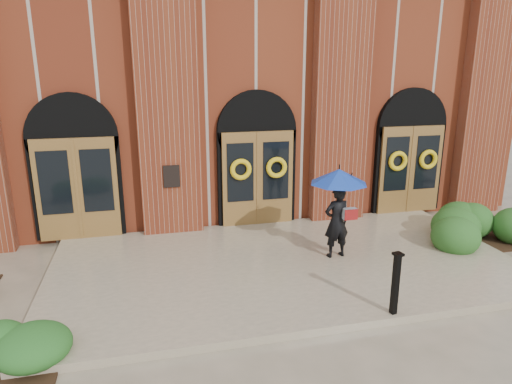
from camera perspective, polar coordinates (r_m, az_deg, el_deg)
name	(u,v)px	position (r m, az deg, el deg)	size (l,w,h in m)	color
ground	(288,271)	(10.06, 3.96, -9.77)	(90.00, 90.00, 0.00)	tan
landing	(286,265)	(10.15, 3.72, -9.04)	(10.00, 5.30, 0.15)	tan
church_building	(219,87)	(17.67, -4.62, 13.00)	(16.20, 12.53, 7.00)	maroon
man_with_umbrella	(338,196)	(10.05, 10.22, -0.51)	(1.38, 1.38, 2.01)	black
metal_post	(396,282)	(8.25, 17.05, -10.72)	(0.17, 0.17, 1.13)	black
hedge_wall_right	(480,225)	(12.75, 26.21, -3.75)	(3.31, 1.33, 0.85)	#25521D
hedge_front_left	(1,346)	(8.11, -29.25, -16.46)	(1.53, 1.32, 0.54)	#21541D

